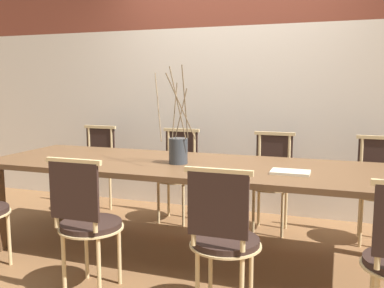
% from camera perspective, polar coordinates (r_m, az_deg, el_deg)
% --- Properties ---
extents(ground_plane, '(16.00, 16.00, 0.00)m').
position_cam_1_polar(ground_plane, '(3.48, 0.00, -14.57)').
color(ground_plane, brown).
extents(wall_rear, '(12.00, 0.06, 3.20)m').
position_cam_1_polar(wall_rear, '(4.49, 5.70, 11.32)').
color(wall_rear, beige).
rests_on(wall_rear, ground_plane).
extents(dining_table, '(3.24, 1.03, 0.73)m').
position_cam_1_polar(dining_table, '(3.29, 0.00, -3.86)').
color(dining_table, brown).
rests_on(dining_table, ground_plane).
extents(chair_near_left, '(0.42, 0.42, 0.90)m').
position_cam_1_polar(chair_near_left, '(2.82, -13.85, -9.69)').
color(chair_near_left, black).
rests_on(chair_near_left, ground_plane).
extents(chair_near_center, '(0.42, 0.42, 0.90)m').
position_cam_1_polar(chair_near_center, '(2.47, 4.21, -12.06)').
color(chair_near_center, black).
rests_on(chair_near_center, ground_plane).
extents(chair_far_leftend, '(0.42, 0.42, 0.90)m').
position_cam_1_polar(chair_far_leftend, '(4.61, -12.81, -2.76)').
color(chair_far_leftend, black).
rests_on(chair_far_leftend, ground_plane).
extents(chair_far_left, '(0.42, 0.42, 0.90)m').
position_cam_1_polar(chair_far_left, '(4.20, -1.98, -3.62)').
color(chair_far_left, black).
rests_on(chair_far_left, ground_plane).
extents(chair_far_center, '(0.42, 0.42, 0.90)m').
position_cam_1_polar(chair_far_center, '(3.96, 10.57, -4.44)').
color(chair_far_center, black).
rests_on(chair_far_center, ground_plane).
extents(chair_far_right, '(0.42, 0.42, 0.90)m').
position_cam_1_polar(chair_far_right, '(3.94, 23.55, -5.07)').
color(chair_far_right, black).
rests_on(chair_far_right, ground_plane).
extents(vase_centerpiece, '(0.37, 0.28, 0.74)m').
position_cam_1_polar(vase_centerpiece, '(3.25, -1.86, -0.66)').
color(vase_centerpiece, '#33383D').
rests_on(vase_centerpiece, dining_table).
extents(book_stack, '(0.26, 0.17, 0.02)m').
position_cam_1_polar(book_stack, '(2.98, 12.98, -3.68)').
color(book_stack, beige).
rests_on(book_stack, dining_table).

